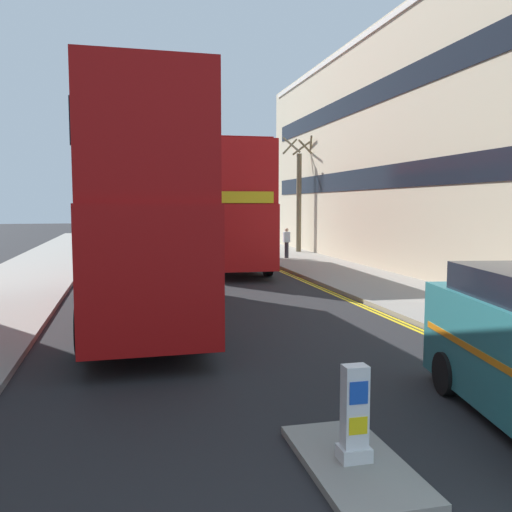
{
  "coord_description": "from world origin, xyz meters",
  "views": [
    {
      "loc": [
        -2.48,
        -1.53,
        3.02
      ],
      "look_at": [
        0.5,
        11.0,
        1.8
      ],
      "focal_mm": 38.21,
      "sensor_mm": 36.0,
      "label": 1
    }
  ],
  "objects_px": {
    "keep_left_bollard": "(355,417)",
    "pedestrian_far": "(287,242)",
    "double_decker_bus_away": "(138,204)",
    "double_decker_bus_oncoming": "(226,204)"
  },
  "relations": [
    {
      "from": "double_decker_bus_away",
      "to": "double_decker_bus_oncoming",
      "type": "relative_size",
      "value": 1.0
    },
    {
      "from": "double_decker_bus_oncoming",
      "to": "pedestrian_far",
      "type": "xyz_separation_m",
      "value": [
        3.74,
        2.51,
        -2.04
      ]
    },
    {
      "from": "double_decker_bus_away",
      "to": "pedestrian_far",
      "type": "height_order",
      "value": "double_decker_bus_away"
    },
    {
      "from": "keep_left_bollard",
      "to": "double_decker_bus_oncoming",
      "type": "height_order",
      "value": "double_decker_bus_oncoming"
    },
    {
      "from": "keep_left_bollard",
      "to": "pedestrian_far",
      "type": "bearing_deg",
      "value": 75.3
    },
    {
      "from": "double_decker_bus_away",
      "to": "pedestrian_far",
      "type": "distance_m",
      "value": 15.84
    },
    {
      "from": "double_decker_bus_away",
      "to": "pedestrian_far",
      "type": "xyz_separation_m",
      "value": [
        8.07,
        13.47,
        -2.04
      ]
    },
    {
      "from": "double_decker_bus_away",
      "to": "pedestrian_far",
      "type": "relative_size",
      "value": 6.69
    },
    {
      "from": "double_decker_bus_away",
      "to": "double_decker_bus_oncoming",
      "type": "xyz_separation_m",
      "value": [
        4.32,
        10.96,
        0.0
      ]
    },
    {
      "from": "keep_left_bollard",
      "to": "pedestrian_far",
      "type": "distance_m",
      "value": 23.26
    }
  ]
}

